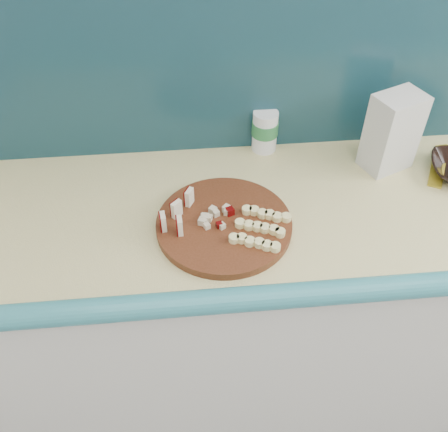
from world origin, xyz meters
The scene contains 8 objects.
kitchen_counter centered at (0.10, 1.50, 0.46)m, with size 2.20×0.63×0.91m.
backsplash centered at (0.10, 1.79, 1.16)m, with size 2.20×0.02×0.50m, color teal.
cutting_board centered at (-0.29, 1.43, 0.92)m, with size 0.35×0.35×0.02m, color #43200E.
apple_wedges centered at (-0.41, 1.45, 0.96)m, with size 0.10×0.14×0.05m.
apple_chunks centered at (-0.31, 1.44, 0.94)m, with size 0.06×0.06×0.02m.
banana_slices centered at (-0.21, 1.39, 0.94)m, with size 0.16×0.16×0.02m.
flour_bag centered at (0.20, 1.65, 1.03)m, with size 0.13×0.10×0.23m, color silver.
canister centered at (-0.14, 1.76, 0.98)m, with size 0.08×0.08×0.13m.
Camera 1 is at (-0.38, 0.53, 1.84)m, focal length 40.00 mm.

